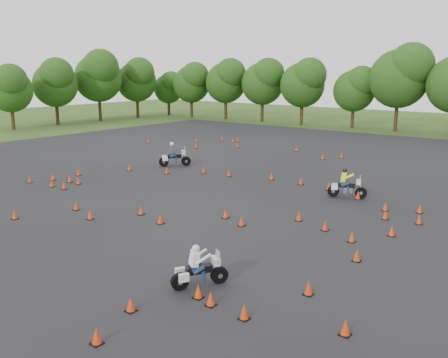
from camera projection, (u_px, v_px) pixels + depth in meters
ground at (174, 217)px, 24.26m from camera, size 140.00×140.00×0.00m
asphalt_pad at (245, 193)px, 28.89m from camera, size 62.00×62.00×0.00m
treeline at (432, 94)px, 49.21m from camera, size 86.95×32.41×10.98m
traffic_cones at (239, 188)px, 29.09m from camera, size 36.14×32.78×0.45m
rider_grey at (175, 154)px, 36.76m from camera, size 2.10×2.24×1.82m
rider_yellow at (348, 183)px, 27.70m from camera, size 2.25×1.38×1.66m
rider_white at (199, 265)px, 16.34m from camera, size 1.51×2.02×1.53m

